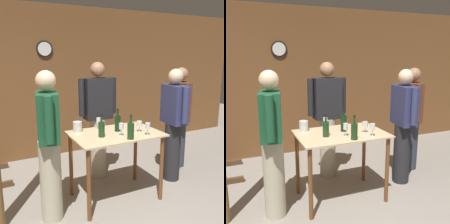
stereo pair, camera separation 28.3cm
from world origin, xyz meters
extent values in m
cube|color=brown|center=(0.00, 2.65, 1.35)|extent=(8.40, 0.05, 2.70)
cylinder|color=black|center=(-0.23, 2.61, 1.94)|extent=(0.28, 0.03, 0.28)
cylinder|color=white|center=(-0.23, 2.60, 1.94)|extent=(0.23, 0.01, 0.23)
cube|color=#D1B284|center=(0.18, 0.76, 0.87)|extent=(1.11, 0.75, 0.02)
cylinder|color=brown|center=(-0.32, 0.44, 0.43)|extent=(0.05, 0.05, 0.86)
cylinder|color=brown|center=(0.68, 0.44, 0.43)|extent=(0.05, 0.05, 0.86)
cylinder|color=brown|center=(-0.32, 1.07, 0.43)|extent=(0.05, 0.05, 0.86)
cylinder|color=brown|center=(0.68, 1.07, 0.43)|extent=(0.05, 0.05, 0.86)
cylinder|color=#193819|center=(-0.04, 0.70, 0.97)|extent=(0.08, 0.08, 0.18)
cylinder|color=#193819|center=(-0.04, 0.70, 1.11)|extent=(0.02, 0.02, 0.10)
cylinder|color=black|center=(-0.04, 0.70, 1.15)|extent=(0.03, 0.03, 0.02)
cylinder|color=#193819|center=(0.22, 0.47, 0.98)|extent=(0.08, 0.08, 0.19)
cylinder|color=#193819|center=(0.22, 0.47, 1.12)|extent=(0.02, 0.02, 0.10)
cylinder|color=black|center=(0.22, 0.47, 1.16)|extent=(0.03, 0.03, 0.02)
cylinder|color=black|center=(0.24, 0.82, 0.99)|extent=(0.08, 0.08, 0.20)
cylinder|color=black|center=(0.24, 0.82, 1.13)|extent=(0.02, 0.02, 0.09)
cylinder|color=black|center=(0.24, 0.82, 1.17)|extent=(0.03, 0.03, 0.02)
cylinder|color=silver|center=(0.07, 1.03, 0.89)|extent=(0.06, 0.06, 0.00)
cylinder|color=silver|center=(0.07, 1.03, 0.93)|extent=(0.01, 0.01, 0.08)
cylinder|color=silver|center=(0.07, 1.03, 1.00)|extent=(0.06, 0.06, 0.06)
cylinder|color=silver|center=(0.18, 0.61, 0.89)|extent=(0.06, 0.06, 0.00)
cylinder|color=silver|center=(0.18, 0.61, 0.93)|extent=(0.01, 0.01, 0.08)
cylinder|color=silver|center=(0.18, 0.61, 1.01)|extent=(0.06, 0.06, 0.07)
cylinder|color=silver|center=(0.47, 0.66, 0.89)|extent=(0.06, 0.06, 0.00)
cylinder|color=silver|center=(0.47, 0.66, 0.93)|extent=(0.01, 0.01, 0.08)
cylinder|color=silver|center=(0.47, 0.66, 1.00)|extent=(0.07, 0.07, 0.06)
cylinder|color=silver|center=(0.48, 0.49, 0.89)|extent=(0.06, 0.06, 0.00)
cylinder|color=silver|center=(0.48, 0.49, 0.93)|extent=(0.01, 0.01, 0.08)
cylinder|color=silver|center=(0.48, 0.49, 1.01)|extent=(0.06, 0.06, 0.07)
cylinder|color=silver|center=(-0.23, 1.02, 0.95)|extent=(0.11, 0.11, 0.13)
cylinder|color=#B7AD93|center=(-0.68, 0.68, 0.47)|extent=(0.24, 0.24, 0.94)
cube|color=#194C2D|center=(-0.68, 0.68, 1.20)|extent=(0.29, 0.43, 0.52)
sphere|color=beige|center=(-0.68, 0.68, 1.59)|extent=(0.21, 0.21, 0.21)
cylinder|color=#194C2D|center=(-0.72, 0.43, 1.23)|extent=(0.09, 0.09, 0.47)
cylinder|color=#194C2D|center=(-0.63, 0.93, 1.23)|extent=(0.09, 0.09, 0.47)
cylinder|color=#333847|center=(1.59, 1.19, 0.40)|extent=(0.24, 0.24, 0.81)
cube|color=#592D1E|center=(1.59, 1.19, 1.11)|extent=(0.34, 0.45, 0.62)
sphere|color=#9E7051|center=(1.59, 1.19, 1.55)|extent=(0.21, 0.21, 0.21)
cylinder|color=#592D1E|center=(1.68, 1.43, 1.14)|extent=(0.09, 0.09, 0.55)
cylinder|color=#592D1E|center=(1.50, 0.96, 1.14)|extent=(0.09, 0.09, 0.55)
cylinder|color=#232328|center=(1.18, 0.85, 0.44)|extent=(0.24, 0.24, 0.87)
cube|color=navy|center=(1.18, 0.85, 1.15)|extent=(0.25, 0.42, 0.55)
sphere|color=beige|center=(1.18, 0.85, 1.55)|extent=(0.21, 0.21, 0.21)
cylinder|color=navy|center=(1.20, 1.10, 1.18)|extent=(0.09, 0.09, 0.50)
cylinder|color=navy|center=(1.16, 0.60, 1.18)|extent=(0.09, 0.09, 0.50)
cylinder|color=#B7AD93|center=(0.24, 1.43, 0.46)|extent=(0.24, 0.24, 0.92)
cube|color=black|center=(0.24, 1.43, 1.22)|extent=(0.40, 0.22, 0.60)
sphere|color=#9E7051|center=(0.24, 1.43, 1.64)|extent=(0.21, 0.21, 0.21)
cylinder|color=black|center=(0.49, 1.43, 1.25)|extent=(0.09, 0.09, 0.54)
cylinder|color=black|center=(-0.01, 1.43, 1.25)|extent=(0.09, 0.09, 0.54)
camera|label=1|loc=(-1.29, -2.03, 1.85)|focal=42.00mm
camera|label=2|loc=(-1.03, -2.15, 1.85)|focal=42.00mm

